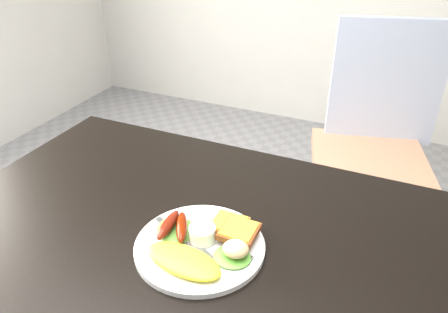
{
  "coord_description": "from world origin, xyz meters",
  "views": [
    {
      "loc": [
        0.33,
        -0.62,
        1.35
      ],
      "look_at": [
        0.01,
        0.1,
        0.9
      ],
      "focal_mm": 35.0,
      "sensor_mm": 36.0,
      "label": 1
    }
  ],
  "objects_px": {
    "dining_table": "(200,247)",
    "dining_chair": "(368,162)",
    "person": "(276,149)",
    "plate": "(200,246)"
  },
  "relations": [
    {
      "from": "dining_chair",
      "to": "person",
      "type": "bearing_deg",
      "value": -128.27
    },
    {
      "from": "person",
      "to": "dining_table",
      "type": "bearing_deg",
      "value": 86.91
    },
    {
      "from": "dining_table",
      "to": "dining_chair",
      "type": "xyz_separation_m",
      "value": [
        0.25,
        1.01,
        -0.28
      ]
    },
    {
      "from": "plate",
      "to": "dining_table",
      "type": "bearing_deg",
      "value": 118.24
    },
    {
      "from": "person",
      "to": "plate",
      "type": "xyz_separation_m",
      "value": [
        -0.0,
        -0.49,
        0.02
      ]
    },
    {
      "from": "person",
      "to": "plate",
      "type": "bearing_deg",
      "value": 88.56
    },
    {
      "from": "dining_table",
      "to": "dining_chair",
      "type": "relative_size",
      "value": 2.7
    },
    {
      "from": "dining_table",
      "to": "plate",
      "type": "height_order",
      "value": "plate"
    },
    {
      "from": "person",
      "to": "plate",
      "type": "distance_m",
      "value": 0.49
    },
    {
      "from": "dining_chair",
      "to": "plate",
      "type": "bearing_deg",
      "value": -117.75
    }
  ]
}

